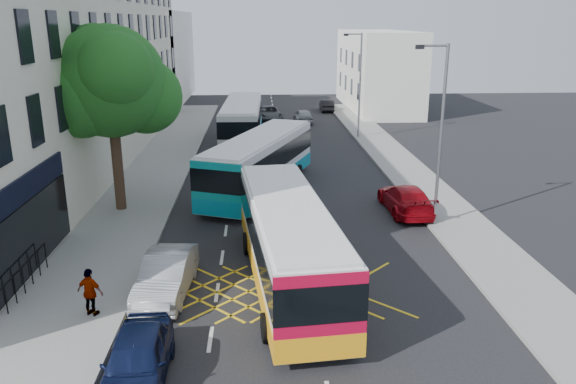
{
  "coord_description": "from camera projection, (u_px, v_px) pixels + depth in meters",
  "views": [
    {
      "loc": [
        -1.69,
        -11.73,
        9.07
      ],
      "look_at": [
        -0.47,
        10.61,
        2.2
      ],
      "focal_mm": 35.0,
      "sensor_mm": 36.0,
      "label": 1
    }
  ],
  "objects": [
    {
      "name": "pavement_left",
      "position": [
        122.0,
        210.0,
        27.8
      ],
      "size": [
        5.0,
        70.0,
        0.15
      ],
      "primitive_type": "cube",
      "color": "gray",
      "rests_on": "ground"
    },
    {
      "name": "pavement_right",
      "position": [
        439.0,
        204.0,
        28.63
      ],
      "size": [
        3.0,
        70.0,
        0.15
      ],
      "primitive_type": "cube",
      "color": "gray",
      "rests_on": "ground"
    },
    {
      "name": "terrace_main",
      "position": [
        57.0,
        59.0,
        34.61
      ],
      "size": [
        8.3,
        45.0,
        13.5
      ],
      "color": "beige",
      "rests_on": "ground"
    },
    {
      "name": "terrace_far",
      "position": [
        149.0,
        57.0,
        64.24
      ],
      "size": [
        8.0,
        20.0,
        10.0
      ],
      "primitive_type": "cube",
      "color": "silver",
      "rests_on": "ground"
    },
    {
      "name": "building_right",
      "position": [
        377.0,
        70.0,
        59.16
      ],
      "size": [
        6.0,
        18.0,
        8.0
      ],
      "primitive_type": "cube",
      "color": "silver",
      "rests_on": "ground"
    },
    {
      "name": "street_tree",
      "position": [
        110.0,
        83.0,
        25.94
      ],
      "size": [
        6.3,
        5.7,
        8.8
      ],
      "color": "#382619",
      "rests_on": "pavement_left"
    },
    {
      "name": "lamp_near",
      "position": [
        439.0,
        127.0,
        24.37
      ],
      "size": [
        1.45,
        0.15,
        8.0
      ],
      "color": "slate",
      "rests_on": "pavement_right"
    },
    {
      "name": "lamp_far",
      "position": [
        359.0,
        80.0,
        43.46
      ],
      "size": [
        1.45,
        0.15,
        8.0
      ],
      "color": "slate",
      "rests_on": "pavement_right"
    },
    {
      "name": "railings",
      "position": [
        15.0,
        288.0,
        18.29
      ],
      "size": [
        0.08,
        5.6,
        1.14
      ],
      "primitive_type": null,
      "color": "black",
      "rests_on": "pavement_left"
    },
    {
      "name": "bus_near",
      "position": [
        289.0,
        242.0,
        19.68
      ],
      "size": [
        3.61,
        11.08,
        3.06
      ],
      "rotation": [
        0.0,
        0.0,
        0.1
      ],
      "color": "silver",
      "rests_on": "ground"
    },
    {
      "name": "bus_mid",
      "position": [
        260.0,
        163.0,
        30.52
      ],
      "size": [
        6.44,
        11.22,
        3.11
      ],
      "rotation": [
        0.0,
        0.0,
        -0.38
      ],
      "color": "silver",
      "rests_on": "ground"
    },
    {
      "name": "bus_far",
      "position": [
        242.0,
        122.0,
        42.18
      ],
      "size": [
        3.15,
        11.69,
        3.27
      ],
      "rotation": [
        0.0,
        0.0,
        -0.03
      ],
      "color": "silver",
      "rests_on": "ground"
    },
    {
      "name": "parked_car_blue",
      "position": [
        137.0,
        360.0,
        14.44
      ],
      "size": [
        1.73,
        4.08,
        1.37
      ],
      "primitive_type": "imported",
      "rotation": [
        0.0,
        0.0,
        0.03
      ],
      "color": "#0E1639",
      "rests_on": "ground"
    },
    {
      "name": "parked_car_silver",
      "position": [
        166.0,
        275.0,
        19.2
      ],
      "size": [
        1.83,
        4.43,
        1.43
      ],
      "primitive_type": "imported",
      "rotation": [
        0.0,
        0.0,
        -0.08
      ],
      "color": "#9A9DA2",
      "rests_on": "ground"
    },
    {
      "name": "red_hatchback",
      "position": [
        406.0,
        199.0,
        27.49
      ],
      "size": [
        2.09,
        4.78,
        1.37
      ],
      "primitive_type": "imported",
      "rotation": [
        0.0,
        0.0,
        3.18
      ],
      "color": "#9F0610",
      "rests_on": "ground"
    },
    {
      "name": "distant_car_grey",
      "position": [
        269.0,
        113.0,
        52.79
      ],
      "size": [
        2.66,
        4.93,
        1.31
      ],
      "primitive_type": "imported",
      "rotation": [
        0.0,
        0.0,
        0.1
      ],
      "color": "#3D4045",
      "rests_on": "ground"
    },
    {
      "name": "distant_car_silver",
      "position": [
        303.0,
        116.0,
        51.44
      ],
      "size": [
        1.69,
        3.84,
        1.28
      ],
      "primitive_type": "imported",
      "rotation": [
        0.0,
        0.0,
        3.19
      ],
      "color": "#95979C",
      "rests_on": "ground"
    },
    {
      "name": "distant_car_dark",
      "position": [
        327.0,
        105.0,
        58.2
      ],
      "size": [
        1.28,
        3.59,
        1.18
      ],
      "primitive_type": "imported",
      "rotation": [
        0.0,
        0.0,
        3.13
      ],
      "color": "black",
      "rests_on": "ground"
    },
    {
      "name": "pedestrian_far",
      "position": [
        90.0,
        292.0,
        17.5
      ],
      "size": [
        1.0,
        0.7,
        1.57
      ],
      "primitive_type": "imported",
      "rotation": [
        0.0,
        0.0,
        2.75
      ],
      "color": "gray",
      "rests_on": "pavement_left"
    }
  ]
}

